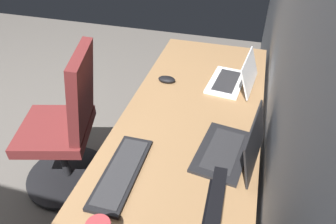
# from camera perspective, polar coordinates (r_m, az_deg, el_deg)

# --- Properties ---
(wall_back) EXTENTS (4.98, 0.10, 2.60)m
(wall_back) POSITION_cam_1_polar(r_m,az_deg,el_deg) (1.38, 24.04, 16.06)
(wall_back) COLOR #8C939E
(wall_back) RESTS_ON ground
(desk) EXTENTS (2.34, 0.71, 0.73)m
(desk) POSITION_cam_1_polar(r_m,az_deg,el_deg) (1.47, 1.90, -9.03)
(desk) COLOR #936D47
(desk) RESTS_ON ground
(drawer_pedestal) EXTENTS (0.40, 0.51, 0.69)m
(drawer_pedestal) POSITION_cam_1_polar(r_m,az_deg,el_deg) (1.76, 3.25, -14.49)
(drawer_pedestal) COLOR #936D47
(drawer_pedestal) RESTS_ON ground
(laptop_leftmost) EXTENTS (0.38, 0.30, 0.21)m
(laptop_leftmost) POSITION_cam_1_polar(r_m,az_deg,el_deg) (1.40, 12.11, -6.41)
(laptop_leftmost) COLOR black
(laptop_leftmost) RESTS_ON desk
(laptop_left) EXTENTS (0.35, 0.29, 0.19)m
(laptop_left) POSITION_cam_1_polar(r_m,az_deg,el_deg) (1.89, 12.19, 6.06)
(laptop_left) COLOR white
(laptop_left) RESTS_ON desk
(keyboard_main) EXTENTS (0.42, 0.14, 0.02)m
(keyboard_main) POSITION_cam_1_polar(r_m,az_deg,el_deg) (1.34, -8.45, -10.81)
(keyboard_main) COLOR black
(keyboard_main) RESTS_ON desk
(mouse_main) EXTENTS (0.06, 0.10, 0.03)m
(mouse_main) POSITION_cam_1_polar(r_m,az_deg,el_deg) (1.89, -0.24, 5.97)
(mouse_main) COLOR black
(mouse_main) RESTS_ON desk
(office_chair) EXTENTS (0.56, 0.60, 0.97)m
(office_chair) POSITION_cam_1_polar(r_m,az_deg,el_deg) (2.05, -17.89, -3.26)
(office_chair) COLOR maroon
(office_chair) RESTS_ON ground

